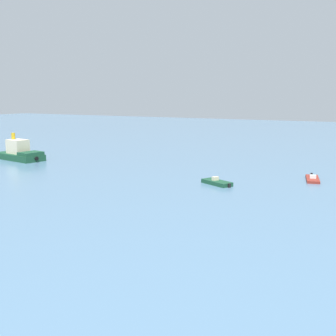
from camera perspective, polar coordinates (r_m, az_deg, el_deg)
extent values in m
cube|color=#19472D|center=(84.38, -19.47, 1.48)|extent=(11.30, 5.88, 1.16)
cube|color=#19472D|center=(81.13, -18.07, 1.87)|extent=(3.57, 4.25, 0.60)
cube|color=beige|center=(84.40, -19.65, 2.76)|extent=(4.15, 3.32, 2.60)
cylinder|color=gold|center=(85.32, -20.20, 4.08)|extent=(0.70, 0.70, 1.20)
cylinder|color=black|center=(79.82, -17.36, 1.23)|extent=(0.40, 0.74, 0.70)
cube|color=maroon|center=(63.55, 18.97, -1.42)|extent=(2.93, 5.59, 0.35)
cube|color=white|center=(63.08, 19.01, -1.11)|extent=(0.95, 0.69, 0.50)
cube|color=black|center=(66.30, 18.84, -0.88)|extent=(0.38, 0.35, 0.56)
cube|color=#19472D|center=(57.57, 6.63, -1.97)|extent=(4.84, 3.53, 0.54)
cube|color=beige|center=(57.72, 6.41, -1.41)|extent=(0.83, 1.02, 0.50)
cube|color=black|center=(55.85, 8.29, -2.36)|extent=(0.39, 0.41, 0.56)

